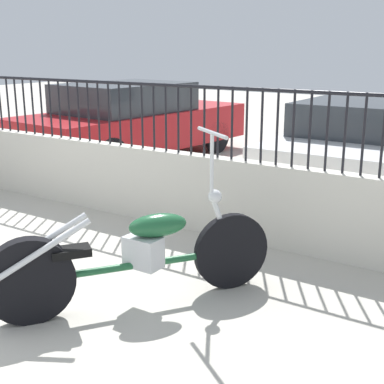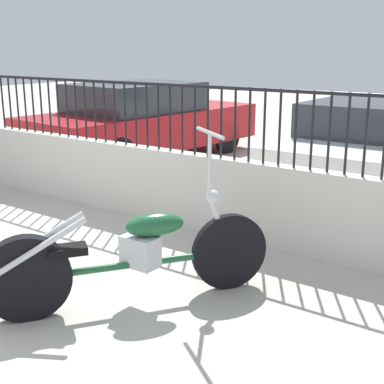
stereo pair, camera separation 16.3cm
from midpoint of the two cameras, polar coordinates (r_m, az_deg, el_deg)
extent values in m
cube|color=beige|center=(6.37, -6.19, 1.39)|extent=(8.98, 0.18, 0.83)
cylinder|color=black|center=(7.94, -18.99, 9.08)|extent=(0.02, 0.02, 0.73)
cylinder|color=black|center=(7.80, -18.28, 9.05)|extent=(0.02, 0.02, 0.73)
cylinder|color=black|center=(7.67, -17.54, 9.01)|extent=(0.02, 0.02, 0.73)
cylinder|color=black|center=(7.54, -16.77, 8.98)|extent=(0.02, 0.02, 0.73)
cylinder|color=black|center=(7.42, -15.98, 8.94)|extent=(0.02, 0.02, 0.73)
cylinder|color=black|center=(7.29, -15.17, 8.90)|extent=(0.02, 0.02, 0.73)
cylinder|color=black|center=(7.17, -14.32, 8.85)|extent=(0.02, 0.02, 0.73)
cylinder|color=black|center=(7.04, -13.44, 8.81)|extent=(0.02, 0.02, 0.73)
cylinder|color=black|center=(6.92, -12.54, 8.75)|extent=(0.02, 0.02, 0.73)
cylinder|color=black|center=(6.80, -11.60, 8.70)|extent=(0.02, 0.02, 0.73)
cylinder|color=black|center=(6.68, -10.63, 8.64)|extent=(0.02, 0.02, 0.73)
cylinder|color=black|center=(6.57, -9.63, 8.57)|extent=(0.02, 0.02, 0.73)
cylinder|color=black|center=(6.46, -8.59, 8.50)|extent=(0.02, 0.02, 0.73)
cylinder|color=black|center=(6.34, -7.51, 8.42)|extent=(0.02, 0.02, 0.73)
cylinder|color=black|center=(6.23, -6.39, 8.34)|extent=(0.02, 0.02, 0.73)
cylinder|color=black|center=(6.13, -5.24, 8.25)|extent=(0.02, 0.02, 0.73)
cylinder|color=black|center=(6.02, -4.05, 8.16)|extent=(0.02, 0.02, 0.73)
cylinder|color=black|center=(5.92, -2.81, 8.06)|extent=(0.02, 0.02, 0.73)
cylinder|color=black|center=(5.82, -1.54, 7.95)|extent=(0.02, 0.02, 0.73)
cylinder|color=black|center=(5.73, -0.22, 7.83)|extent=(0.02, 0.02, 0.73)
cylinder|color=black|center=(5.63, 1.14, 7.71)|extent=(0.02, 0.02, 0.73)
cylinder|color=black|center=(5.54, 2.55, 7.57)|extent=(0.02, 0.02, 0.73)
cylinder|color=black|center=(5.46, 4.00, 7.43)|extent=(0.02, 0.02, 0.73)
cylinder|color=black|center=(5.38, 5.49, 7.28)|extent=(0.02, 0.02, 0.73)
cylinder|color=black|center=(5.30, 7.03, 7.12)|extent=(0.02, 0.02, 0.73)
cylinder|color=black|center=(5.22, 8.62, 6.94)|extent=(0.02, 0.02, 0.73)
cylinder|color=black|center=(5.15, 10.24, 6.76)|extent=(0.02, 0.02, 0.73)
cylinder|color=black|center=(5.08, 11.91, 6.57)|extent=(0.02, 0.02, 0.73)
cylinder|color=black|center=(5.02, 13.62, 6.37)|extent=(0.02, 0.02, 0.73)
cylinder|color=black|center=(4.97, 15.37, 6.15)|extent=(0.02, 0.02, 0.73)
cylinder|color=black|center=(4.91, 17.16, 5.93)|extent=(0.02, 0.02, 0.73)
cylinder|color=black|center=(4.86, 18.99, 5.69)|extent=(0.02, 0.02, 0.73)
cylinder|color=black|center=(6.20, -6.49, 11.50)|extent=(8.98, 0.04, 0.04)
cylinder|color=black|center=(4.39, 5.07, -6.36)|extent=(0.42, 0.56, 0.63)
cylinder|color=black|center=(4.05, -16.12, -8.87)|extent=(0.46, 0.59, 0.65)
cylinder|color=#1E5933|center=(4.15, -5.06, -7.69)|extent=(0.89, 1.22, 0.06)
cube|color=silver|center=(4.12, -4.41, -6.33)|extent=(0.28, 0.18, 0.24)
ellipsoid|color=#1E5933|center=(4.08, -2.84, -3.52)|extent=(0.43, 0.49, 0.18)
cube|color=black|center=(4.00, -12.01, -6.09)|extent=(0.29, 0.32, 0.06)
cylinder|color=silver|center=(4.27, 4.04, -3.40)|extent=(0.16, 0.21, 0.51)
sphere|color=silver|center=(4.18, 3.35, -0.50)|extent=(0.11, 0.11, 0.11)
cylinder|color=silver|center=(4.11, 3.02, 2.98)|extent=(0.03, 0.03, 0.48)
cylinder|color=silver|center=(4.06, 3.06, 6.32)|extent=(0.44, 0.32, 0.03)
cylinder|color=silver|center=(3.90, -15.56, -6.25)|extent=(0.49, 0.67, 0.45)
cylinder|color=silver|center=(4.03, -15.71, -5.55)|extent=(0.49, 0.67, 0.45)
cylinder|color=black|center=(11.08, -2.56, 6.86)|extent=(0.17, 0.65, 0.64)
cylinder|color=black|center=(10.05, 4.27, 5.97)|extent=(0.17, 0.65, 0.64)
cylinder|color=black|center=(9.33, -14.02, 4.84)|extent=(0.17, 0.65, 0.64)
cylinder|color=black|center=(8.07, -7.24, 3.61)|extent=(0.17, 0.65, 0.64)
cube|color=#AD191E|center=(9.53, -4.57, 6.86)|extent=(2.13, 4.50, 0.62)
cube|color=#2D3338|center=(9.32, -5.60, 10.04)|extent=(1.75, 2.22, 0.48)
cylinder|color=black|center=(9.62, 17.56, 4.89)|extent=(0.11, 0.64, 0.64)
cylinder|color=black|center=(7.07, 10.38, 1.83)|extent=(0.11, 0.64, 0.64)
cube|color=silver|center=(8.04, 20.05, 4.23)|extent=(1.75, 4.50, 0.56)
cube|color=#2D3338|center=(7.76, 19.92, 7.59)|extent=(1.57, 2.16, 0.43)
camera|label=1|loc=(0.08, -89.00, 0.27)|focal=50.00mm
camera|label=2|loc=(0.08, 91.00, -0.27)|focal=50.00mm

